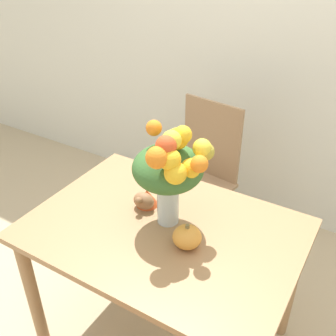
% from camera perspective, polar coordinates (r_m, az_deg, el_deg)
% --- Properties ---
extents(ground_plane, '(12.00, 12.00, 0.00)m').
position_cam_1_polar(ground_plane, '(2.25, -0.58, -23.13)').
color(ground_plane, tan).
extents(wall_back, '(8.00, 0.06, 2.70)m').
position_cam_1_polar(wall_back, '(2.58, 15.98, 19.69)').
color(wall_back, silver).
rests_on(wall_back, ground_plane).
extents(dining_table, '(1.15, 0.81, 0.74)m').
position_cam_1_polar(dining_table, '(1.77, -0.68, -11.40)').
color(dining_table, '#9E754C').
rests_on(dining_table, ground_plane).
extents(flower_vase, '(0.34, 0.32, 0.47)m').
position_cam_1_polar(flower_vase, '(1.56, 0.33, -0.12)').
color(flower_vase, silver).
rests_on(flower_vase, dining_table).
extents(pumpkin, '(0.12, 0.12, 0.11)m').
position_cam_1_polar(pumpkin, '(1.58, 2.78, -9.95)').
color(pumpkin, gold).
rests_on(pumpkin, dining_table).
extents(turkey_figurine, '(0.10, 0.14, 0.08)m').
position_cam_1_polar(turkey_figurine, '(1.79, -3.26, -4.48)').
color(turkey_figurine, '#936642').
rests_on(turkey_figurine, dining_table).
extents(dining_chair_near_window, '(0.47, 0.47, 0.97)m').
position_cam_1_polar(dining_chair_near_window, '(2.45, 4.45, -1.47)').
color(dining_chair_near_window, '#9E7A56').
rests_on(dining_chair_near_window, ground_plane).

